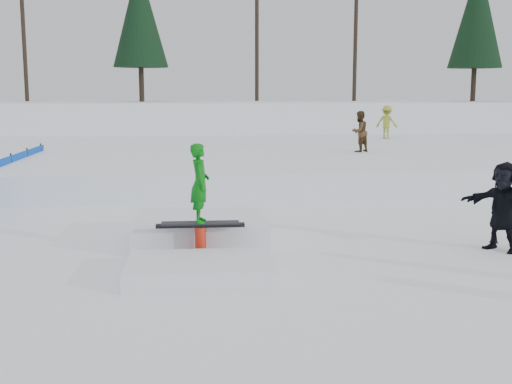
{
  "coord_description": "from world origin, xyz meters",
  "views": [
    {
      "loc": [
        -0.55,
        -10.19,
        3.04
      ],
      "look_at": [
        0.5,
        2.0,
        1.1
      ],
      "focal_mm": 45.0,
      "sensor_mm": 36.0,
      "label": 1
    }
  ],
  "objects": [
    {
      "name": "walker_ygreen",
      "position": [
        8.17,
        19.42,
        1.57
      ],
      "size": [
        1.15,
        1.02,
        1.55
      ],
      "primitive_type": "imported",
      "rotation": [
        0.0,
        0.0,
        2.57
      ],
      "color": "#93A12B",
      "rests_on": "snow_midrise"
    },
    {
      "name": "snow_berm",
      "position": [
        0.0,
        30.0,
        1.2
      ],
      "size": [
        60.0,
        14.0,
        2.4
      ],
      "primitive_type": "cube",
      "color": "white",
      "rests_on": "ground"
    },
    {
      "name": "treeline",
      "position": [
        6.18,
        28.28,
        7.45
      ],
      "size": [
        40.24,
        4.22,
        10.5
      ],
      "color": "black",
      "rests_on": "snow_berm"
    },
    {
      "name": "spectator_dark",
      "position": [
        5.17,
        1.36,
        0.86
      ],
      "size": [
        1.35,
        1.58,
        1.72
      ],
      "primitive_type": "imported",
      "rotation": [
        0.0,
        0.0,
        -0.94
      ],
      "color": "black",
      "rests_on": "ground"
    },
    {
      "name": "ground",
      "position": [
        0.0,
        0.0,
        0.0
      ],
      "size": [
        120.0,
        120.0,
        0.0
      ],
      "primitive_type": "plane",
      "color": "white"
    },
    {
      "name": "jib_rail_feature",
      "position": [
        -0.58,
        1.77,
        0.3
      ],
      "size": [
        2.6,
        4.4,
        2.11
      ],
      "color": "white",
      "rests_on": "ground"
    },
    {
      "name": "walker_olive",
      "position": [
        5.27,
        13.02,
        1.55
      ],
      "size": [
        0.93,
        0.89,
        1.5
      ],
      "primitive_type": "imported",
      "rotation": [
        0.0,
        0.0,
        3.76
      ],
      "color": "#412D15",
      "rests_on": "snow_midrise"
    },
    {
      "name": "snow_midrise",
      "position": [
        0.0,
        16.0,
        0.4
      ],
      "size": [
        50.0,
        18.0,
        0.8
      ],
      "primitive_type": "cube",
      "color": "white",
      "rests_on": "ground"
    }
  ]
}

